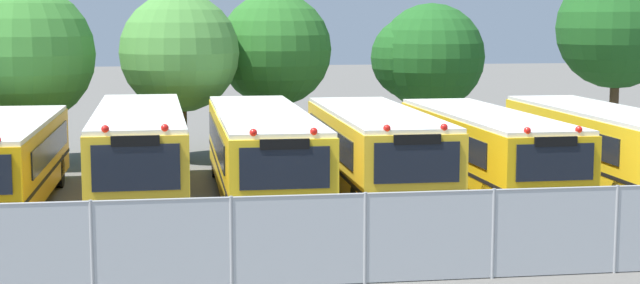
{
  "coord_description": "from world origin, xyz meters",
  "views": [
    {
      "loc": [
        -2.38,
        -26.84,
        5.1
      ],
      "look_at": [
        1.8,
        0.0,
        1.6
      ],
      "focal_mm": 53.4,
      "sensor_mm": 36.0,
      "label": 1
    }
  ],
  "objects": [
    {
      "name": "school_bus_2",
      "position": [
        -3.32,
        -0.24,
        1.46
      ],
      "size": [
        2.62,
        10.93,
        2.78
      ],
      "rotation": [
        0.0,
        0.0,
        3.16
      ],
      "color": "yellow",
      "rests_on": "ground_plane"
    },
    {
      "name": "school_bus_6",
      "position": [
        10.34,
        -0.19,
        1.36
      ],
      "size": [
        2.58,
        10.52,
        2.59
      ],
      "rotation": [
        0.0,
        0.0,
        3.13
      ],
      "color": "yellow",
      "rests_on": "ground_plane"
    },
    {
      "name": "tree_4",
      "position": [
        7.54,
        9.85,
        3.63
      ],
      "size": [
        4.5,
        4.23,
        5.76
      ],
      "color": "#4C3823",
      "rests_on": "ground_plane"
    },
    {
      "name": "tree_1",
      "position": [
        -7.61,
        7.61,
        3.95
      ],
      "size": [
        4.92,
        4.92,
        6.37
      ],
      "color": "#4C3823",
      "rests_on": "ground_plane"
    },
    {
      "name": "tree_3",
      "position": [
        1.48,
        9.91,
        4.03
      ],
      "size": [
        4.39,
        4.39,
        6.16
      ],
      "color": "#4C3823",
      "rests_on": "ground_plane"
    },
    {
      "name": "ground_plane",
      "position": [
        0.0,
        0.0,
        0.0
      ],
      "size": [
        160.0,
        160.0,
        0.0
      ],
      "primitive_type": "plane",
      "color": "#595651"
    },
    {
      "name": "school_bus_5",
      "position": [
        6.75,
        0.06,
        1.32
      ],
      "size": [
        2.62,
        10.49,
        2.51
      ],
      "rotation": [
        0.0,
        0.0,
        3.16
      ],
      "color": "yellow",
      "rests_on": "ground_plane"
    },
    {
      "name": "tree_5",
      "position": [
        14.88,
        8.74,
        4.74
      ],
      "size": [
        4.78,
        4.78,
        7.16
      ],
      "color": "#4C3823",
      "rests_on": "ground_plane"
    },
    {
      "name": "school_bus_4",
      "position": [
        3.36,
        -0.26,
        1.39
      ],
      "size": [
        2.67,
        10.04,
        2.64
      ],
      "rotation": [
        0.0,
        0.0,
        3.13
      ],
      "color": "yellow",
      "rests_on": "ground_plane"
    },
    {
      "name": "chainlink_fence",
      "position": [
        -0.04,
        -9.21,
        0.94
      ],
      "size": [
        28.45,
        0.07,
        1.81
      ],
      "color": "#9EA0A3",
      "rests_on": "ground_plane"
    },
    {
      "name": "tree_2",
      "position": [
        -2.16,
        7.92,
        3.94
      ],
      "size": [
        4.32,
        4.32,
        6.08
      ],
      "color": "#4C3823",
      "rests_on": "ground_plane"
    },
    {
      "name": "school_bus_3",
      "position": [
        0.12,
        0.12,
        1.39
      ],
      "size": [
        2.62,
        11.5,
        2.64
      ],
      "rotation": [
        0.0,
        0.0,
        3.14
      ],
      "color": "yellow",
      "rests_on": "ground_plane"
    },
    {
      "name": "school_bus_1",
      "position": [
        -6.95,
        -0.21,
        1.32
      ],
      "size": [
        2.5,
        9.67,
        2.51
      ],
      "rotation": [
        0.0,
        0.0,
        3.14
      ],
      "color": "#EAA80C",
      "rests_on": "ground_plane"
    }
  ]
}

